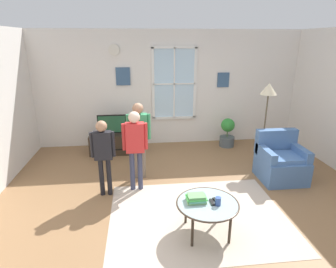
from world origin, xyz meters
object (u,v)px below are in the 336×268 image
at_px(person_black_shirt, 103,150).
at_px(person_green_shirt, 139,132).
at_px(book_stack, 196,198).
at_px(cup, 218,201).
at_px(potted_plant_by_window, 227,133).
at_px(floor_lamp, 268,97).
at_px(coffee_table, 207,205).
at_px(tv_stand, 113,143).
at_px(television, 112,124).
at_px(remote_near_cup, 212,202).
at_px(person_red_shirt, 135,142).
at_px(armchair, 281,162).
at_px(remote_near_books, 216,201).

bearing_deg(person_black_shirt, person_green_shirt, 44.37).
height_order(book_stack, cup, cup).
relative_size(potted_plant_by_window, floor_lamp, 0.42).
relative_size(coffee_table, book_stack, 3.10).
xyz_separation_m(tv_stand, cup, (1.54, -3.01, 0.28)).
height_order(cup, floor_lamp, floor_lamp).
height_order(coffee_table, book_stack, book_stack).
xyz_separation_m(television, coffee_table, (1.42, -2.95, -0.25)).
bearing_deg(person_black_shirt, tv_stand, 90.39).
height_order(tv_stand, remote_near_cup, remote_near_cup).
height_order(tv_stand, person_red_shirt, person_red_shirt).
bearing_deg(tv_stand, potted_plant_by_window, 2.56).
bearing_deg(remote_near_cup, person_black_shirt, 142.45).
distance_m(tv_stand, coffee_table, 3.29).
xyz_separation_m(cup, floor_lamp, (1.59, 2.20, 0.86)).
bearing_deg(person_black_shirt, person_red_shirt, 13.82).
bearing_deg(person_red_shirt, person_green_shirt, 81.56).
bearing_deg(person_black_shirt, armchair, 4.20).
xyz_separation_m(remote_near_books, person_red_shirt, (-1.03, 1.23, 0.40)).
distance_m(person_red_shirt, person_black_shirt, 0.52).
xyz_separation_m(book_stack, remote_near_cup, (0.19, -0.05, -0.04)).
relative_size(person_green_shirt, person_black_shirt, 1.11).
height_order(cup, remote_near_books, cup).
bearing_deg(tv_stand, television, -90.00).
relative_size(remote_near_books, person_black_shirt, 0.11).
relative_size(armchair, cup, 8.00).
height_order(cup, person_red_shirt, person_red_shirt).
xyz_separation_m(cup, potted_plant_by_window, (1.13, 3.13, -0.17)).
distance_m(armchair, remote_near_cup, 2.14).
distance_m(cup, person_green_shirt, 2.02).
bearing_deg(person_black_shirt, coffee_table, -38.54).
relative_size(coffee_table, person_green_shirt, 0.58).
xyz_separation_m(armchair, remote_near_books, (-1.58, -1.33, 0.13)).
height_order(person_red_shirt, potted_plant_by_window, person_red_shirt).
distance_m(tv_stand, person_black_shirt, 1.92).
distance_m(person_black_shirt, floor_lamp, 3.33).
height_order(television, person_red_shirt, person_red_shirt).
bearing_deg(person_black_shirt, potted_plant_by_window, 36.20).
height_order(television, armchair, television).
relative_size(cup, person_black_shirt, 0.09).
height_order(television, book_stack, television).
height_order(book_stack, remote_near_cup, book_stack).
height_order(remote_near_cup, person_black_shirt, person_black_shirt).
xyz_separation_m(coffee_table, person_green_shirt, (-0.85, 1.68, 0.46)).
xyz_separation_m(coffee_table, potted_plant_by_window, (1.25, 3.07, -0.09)).
height_order(coffee_table, potted_plant_by_window, potted_plant_by_window).
bearing_deg(remote_near_books, cup, -91.95).
distance_m(armchair, person_red_shirt, 2.67).
bearing_deg(floor_lamp, armchair, -90.48).
bearing_deg(armchair, person_black_shirt, -175.80).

